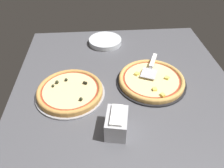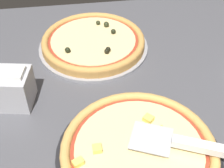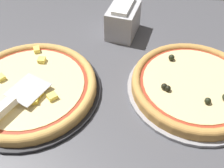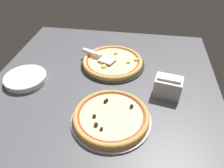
% 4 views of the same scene
% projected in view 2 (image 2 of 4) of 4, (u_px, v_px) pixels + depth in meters
% --- Properties ---
extents(ground_plane, '(1.22, 1.19, 0.04)m').
position_uv_depth(ground_plane, '(134.00, 112.00, 0.84)').
color(ground_plane, '#4C4C51').
extents(pizza_pan_front, '(0.38, 0.38, 0.01)m').
position_uv_depth(pizza_pan_front, '(139.00, 154.00, 0.72)').
color(pizza_pan_front, black).
rests_on(pizza_pan_front, ground_plane).
extents(pizza_front, '(0.36, 0.36, 0.03)m').
position_uv_depth(pizza_front, '(139.00, 149.00, 0.70)').
color(pizza_front, tan).
rests_on(pizza_front, pizza_pan_front).
extents(pizza_pan_back, '(0.36, 0.36, 0.01)m').
position_uv_depth(pizza_pan_back, '(94.00, 47.00, 1.03)').
color(pizza_pan_back, '#939399').
rests_on(pizza_pan_back, ground_plane).
extents(pizza_back, '(0.34, 0.34, 0.04)m').
position_uv_depth(pizza_back, '(93.00, 41.00, 1.01)').
color(pizza_back, '#C68E47').
rests_on(pizza_back, pizza_pan_back).
extents(serving_spatula, '(0.23, 0.14, 0.02)m').
position_uv_depth(serving_spatula, '(190.00, 145.00, 0.68)').
color(serving_spatula, '#B7B7BC').
rests_on(serving_spatula, pizza_front).
extents(napkin_holder, '(0.15, 0.11, 0.11)m').
position_uv_depth(napkin_holder, '(6.00, 88.00, 0.81)').
color(napkin_holder, '#B2B2B7').
rests_on(napkin_holder, ground_plane).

